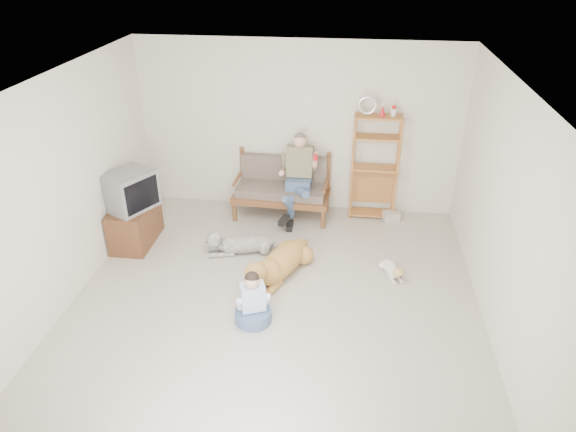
# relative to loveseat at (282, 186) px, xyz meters

# --- Properties ---
(floor) EXTENTS (5.50, 5.50, 0.00)m
(floor) POSITION_rel_loveseat_xyz_m (0.22, -2.44, -0.49)
(floor) COLOR #BCB3A5
(floor) RESTS_ON ground
(ceiling) EXTENTS (5.50, 5.50, 0.00)m
(ceiling) POSITION_rel_loveseat_xyz_m (0.22, -2.44, 2.21)
(ceiling) COLOR white
(ceiling) RESTS_ON ground
(wall_back) EXTENTS (5.00, 0.00, 5.00)m
(wall_back) POSITION_rel_loveseat_xyz_m (0.22, 0.31, 0.86)
(wall_back) COLOR beige
(wall_back) RESTS_ON ground
(wall_front) EXTENTS (5.00, 0.00, 5.00)m
(wall_front) POSITION_rel_loveseat_xyz_m (0.22, -5.19, 0.86)
(wall_front) COLOR beige
(wall_front) RESTS_ON ground
(wall_left) EXTENTS (0.00, 5.50, 5.50)m
(wall_left) POSITION_rel_loveseat_xyz_m (-2.28, -2.44, 0.86)
(wall_left) COLOR beige
(wall_left) RESTS_ON ground
(wall_right) EXTENTS (0.00, 5.50, 5.50)m
(wall_right) POSITION_rel_loveseat_xyz_m (2.72, -2.44, 0.86)
(wall_right) COLOR beige
(wall_right) RESTS_ON ground
(loveseat) EXTENTS (1.53, 0.76, 0.95)m
(loveseat) POSITION_rel_loveseat_xyz_m (0.00, 0.00, 0.00)
(loveseat) COLOR brown
(loveseat) RESTS_ON ground
(man) EXTENTS (0.53, 0.76, 1.22)m
(man) POSITION_rel_loveseat_xyz_m (0.25, -0.22, 0.15)
(man) COLOR #485A84
(man) RESTS_ON loveseat
(etagere) EXTENTS (0.74, 0.32, 1.96)m
(etagere) POSITION_rel_loveseat_xyz_m (1.43, 0.11, 0.37)
(etagere) COLOR #B9753A
(etagere) RESTS_ON ground
(book_stack) EXTENTS (0.28, 0.23, 0.15)m
(book_stack) POSITION_rel_loveseat_xyz_m (1.75, -0.04, -0.41)
(book_stack) COLOR silver
(book_stack) RESTS_ON ground
(tv_stand) EXTENTS (0.50, 0.90, 0.60)m
(tv_stand) POSITION_rel_loveseat_xyz_m (-2.01, -1.14, -0.19)
(tv_stand) COLOR brown
(tv_stand) RESTS_ON ground
(crt_tv) EXTENTS (0.76, 0.81, 0.54)m
(crt_tv) POSITION_rel_loveseat_xyz_m (-1.98, -1.19, 0.38)
(crt_tv) COLOR slate
(crt_tv) RESTS_ON tv_stand
(wall_outlet) EXTENTS (0.12, 0.02, 0.08)m
(wall_outlet) POSITION_rel_loveseat_xyz_m (-1.03, 0.30, -0.19)
(wall_outlet) COLOR white
(wall_outlet) RESTS_ON ground
(golden_retriever) EXTENTS (0.83, 1.54, 0.49)m
(golden_retriever) POSITION_rel_loveseat_xyz_m (0.17, -1.78, -0.28)
(golden_retriever) COLOR #B6883F
(golden_retriever) RESTS_ON ground
(shaggy_dog) EXTENTS (1.15, 0.50, 0.35)m
(shaggy_dog) POSITION_rel_loveseat_xyz_m (-0.45, -1.24, -0.34)
(shaggy_dog) COLOR silver
(shaggy_dog) RESTS_ON ground
(terrier) EXTENTS (0.31, 0.58, 0.23)m
(terrier) POSITION_rel_loveseat_xyz_m (1.69, -1.56, -0.39)
(terrier) COLOR silver
(terrier) RESTS_ON ground
(child) EXTENTS (0.43, 0.43, 0.68)m
(child) POSITION_rel_loveseat_xyz_m (0.01, -2.66, -0.24)
(child) COLOR #485A84
(child) RESTS_ON ground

